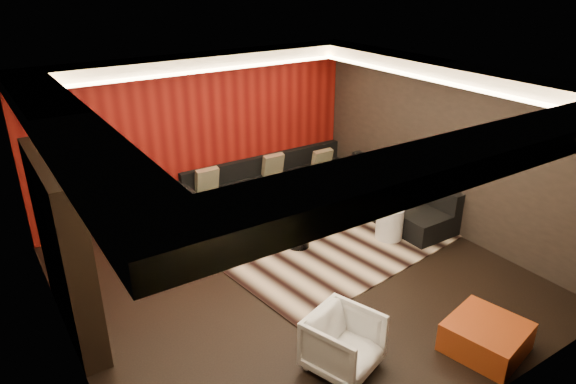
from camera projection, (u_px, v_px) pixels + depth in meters
floor at (293, 277)px, 7.42m from camera, size 6.00×6.00×0.02m
ceiling at (294, 83)px, 6.28m from camera, size 6.00×6.00×0.02m
wall_back at (200, 132)px, 9.15m from camera, size 6.00×0.02×2.80m
wall_left at (55, 251)px, 5.34m from camera, size 0.02×6.00×2.80m
wall_right at (447, 148)px, 8.37m from camera, size 0.02×6.00×2.80m
red_feature_wall at (201, 133)px, 9.12m from camera, size 5.98×0.05×2.78m
soffit_back at (202, 61)px, 8.40m from camera, size 6.00×0.60×0.22m
soffit_front at (476, 154)px, 4.27m from camera, size 6.00×0.60×0.22m
soffit_left at (64, 127)px, 4.97m from camera, size 0.60×4.80×0.22m
soffit_right at (443, 70)px, 7.69m from camera, size 0.60×4.80×0.22m
cove_back at (212, 70)px, 8.17m from camera, size 4.80×0.08×0.04m
cove_front at (442, 153)px, 4.57m from camera, size 4.80×0.08×0.04m
cove_left at (101, 130)px, 5.18m from camera, size 0.08×4.80×0.04m
cove_right at (427, 79)px, 7.56m from camera, size 0.08×4.80×0.04m
tv_surround at (64, 248)px, 6.00m from camera, size 0.30×2.00×2.20m
tv_screen at (73, 218)px, 5.94m from camera, size 0.04×1.30×0.80m
tv_shelf at (83, 273)px, 6.24m from camera, size 0.04×1.60×0.04m
rug at (329, 234)px, 8.58m from camera, size 4.34×3.47×0.02m
coffee_table at (326, 213)px, 9.05m from camera, size 1.60×1.60×0.20m
drum_stool at (298, 235)px, 8.12m from camera, size 0.46×0.46×0.41m
striped_pouf at (217, 233)px, 8.24m from camera, size 0.77×0.77×0.35m
white_side_table at (389, 223)px, 8.36m from camera, size 0.48×0.48×0.55m
orange_ottoman at (486, 337)px, 5.95m from camera, size 0.97×0.97×0.36m
armchair at (343, 343)px, 5.62m from camera, size 0.92×0.93×0.67m
sectional_sofa at (315, 191)px, 9.61m from camera, size 3.65×3.50×0.75m
throw_pillows at (317, 172)px, 9.49m from camera, size 3.12×2.73×0.50m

